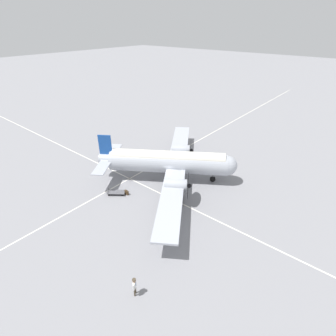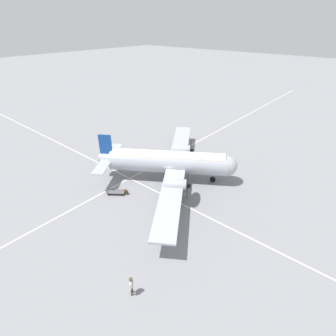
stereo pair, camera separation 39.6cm
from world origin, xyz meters
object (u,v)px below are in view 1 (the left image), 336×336
Objects in this scene: crew_foreground at (134,285)px; baggage_cart at (116,192)px; suitcase_near_door at (127,192)px; airliner_main at (171,162)px; traffic_cone at (179,195)px.

crew_foreground is 13.10m from baggage_cart.
baggage_cart is at bearing 36.73° from suitcase_near_door.
airliner_main reaches higher than crew_foreground.
traffic_cone is at bearing 172.66° from crew_foreground.
traffic_cone is (-2.99, 2.37, -2.23)m from airliner_main.
suitcase_near_door is 1.22m from baggage_cart.
airliner_main is at bearing 28.44° from baggage_cart.
airliner_main reaches higher than baggage_cart.
suitcase_near_door is at bearing 34.97° from traffic_cone.
baggage_cart is (10.74, -7.47, -0.75)m from crew_foreground.
crew_foreground is at bearing 112.85° from traffic_cone.
suitcase_near_door is at bearing -1.11° from baggage_cart.
baggage_cart is at bearing 35.27° from traffic_cone.
suitcase_near_door reaches higher than baggage_cart.
airliner_main is 13.95× the size of crew_foreground.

